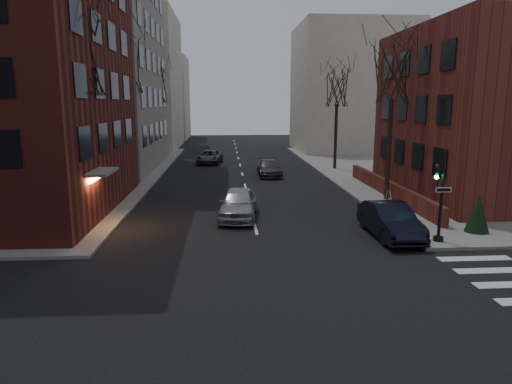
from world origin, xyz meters
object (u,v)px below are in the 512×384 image
tree_right_b (337,88)px  streetlamp_far (165,121)px  car_lane_far (210,157)px  evergreen_shrub (478,213)px  tree_left_a (76,57)px  tree_right_a (393,73)px  parked_sedan (390,221)px  tree_left_b (127,66)px  streetlamp_near (127,132)px  tree_left_c (155,85)px  traffic_signal (440,203)px  sandwich_board (388,198)px  car_lane_silver (238,204)px  car_lane_gray (269,168)px

tree_right_b → streetlamp_far: bearing=149.5°
car_lane_far → evergreen_shrub: evergreen_shrub is taller
tree_left_a → streetlamp_far: bearing=88.8°
tree_right_a → parked_sedan: size_ratio=1.99×
tree_left_b → car_lane_far: 15.25m
tree_left_b → evergreen_shrub: bearing=-39.1°
tree_left_a → evergreen_shrub: 21.00m
tree_right_b → streetlamp_near: 20.01m
tree_left_b → tree_left_c: bearing=90.0°
traffic_signal → tree_left_c: size_ratio=0.41×
parked_sedan → tree_right_b: bearing=81.8°
tree_right_a → sandwich_board: 7.66m
tree_right_a → parked_sedan: tree_right_a is taller
car_lane_silver → streetlamp_near: bearing=139.9°
tree_left_c → tree_right_a: (17.60, -22.00, 0.00)m
tree_left_a → car_lane_far: tree_left_a is taller
tree_left_b → evergreen_shrub: size_ratio=5.83×
streetlamp_near → parked_sedan: bearing=-39.3°
streetlamp_near → car_lane_gray: 13.01m
car_lane_gray → evergreen_shrub: 20.26m
tree_left_a → evergreen_shrub: tree_left_a is taller
tree_left_b → tree_left_a: bearing=-90.0°
streetlamp_far → car_lane_far: streetlamp_far is taller
tree_left_b → tree_right_b: tree_left_b is taller
traffic_signal → streetlamp_far: (-16.14, 33.01, 2.33)m
car_lane_silver → streetlamp_far: bearing=111.1°
tree_right_a → car_lane_gray: (-6.50, 10.82, -7.33)m
tree_left_c → streetlamp_near: tree_left_c is taller
tree_left_c → evergreen_shrub: size_ratio=5.24×
tree_right_b → streetlamp_near: (-17.00, -10.00, -3.35)m
car_lane_gray → car_lane_far: 10.24m
car_lane_gray → sandwich_board: bearing=-64.0°
car_lane_gray → car_lane_far: car_lane_gray is taller
parked_sedan → sandwich_board: bearing=69.5°
traffic_signal → tree_right_b: size_ratio=0.44×
car_lane_far → sandwich_board: (11.43, -21.23, -0.11)m
tree_right_a → car_lane_gray: 14.60m
tree_left_b → tree_right_a: bearing=-24.4°
traffic_signal → car_lane_gray: size_ratio=0.83×
tree_left_b → streetlamp_near: bearing=-81.5°
car_lane_far → evergreen_shrub: bearing=-56.0°
traffic_signal → tree_left_a: size_ratio=0.39×
car_lane_silver → car_lane_gray: car_lane_silver is taller
tree_right_b → evergreen_shrub: bearing=-85.5°
streetlamp_near → sandwich_board: 17.85m
parked_sedan → car_lane_far: size_ratio=1.00×
parked_sedan → evergreen_shrub: size_ratio=2.63×
tree_left_c → tree_right_a: same height
sandwich_board → evergreen_shrub: evergreen_shrub is taller
traffic_signal → car_lane_far: size_ratio=0.82×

